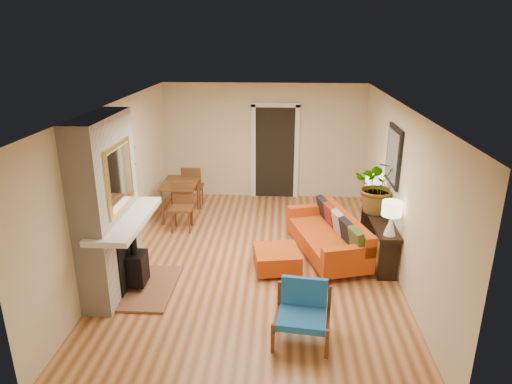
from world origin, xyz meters
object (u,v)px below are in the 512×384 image
(dining_table, at_px, (184,189))
(lamp_near, at_px, (391,214))
(console_table, at_px, (379,224))
(blue_chair, at_px, (303,309))
(lamp_far, at_px, (374,184))
(houseplant, at_px, (379,186))
(sofa, at_px, (331,236))
(ottoman, at_px, (277,258))

(dining_table, bearing_deg, lamp_near, -31.78)
(console_table, height_order, lamp_near, lamp_near)
(blue_chair, bearing_deg, lamp_far, 65.55)
(console_table, distance_m, lamp_far, 0.86)
(lamp_far, bearing_deg, console_table, -90.00)
(lamp_near, xyz_separation_m, houseplant, (-0.01, 0.94, 0.14))
(blue_chair, bearing_deg, console_table, 59.20)
(sofa, relative_size, console_table, 1.15)
(console_table, bearing_deg, ottoman, -160.07)
(sofa, height_order, houseplant, houseplant)
(ottoman, distance_m, blue_chair, 1.70)
(blue_chair, relative_size, dining_table, 0.44)
(sofa, bearing_deg, ottoman, -145.36)
(ottoman, bearing_deg, console_table, 19.93)
(lamp_near, bearing_deg, console_table, 90.00)
(dining_table, xyz_separation_m, houseplant, (3.64, -1.32, 0.59))
(houseplant, bearing_deg, blue_chair, -118.51)
(lamp_far, distance_m, houseplant, 0.52)
(ottoman, relative_size, houseplant, 0.85)
(sofa, bearing_deg, blue_chair, -103.88)
(ottoman, height_order, lamp_near, lamp_near)
(houseplant, bearing_deg, sofa, -166.32)
(blue_chair, height_order, lamp_far, lamp_far)
(sofa, distance_m, lamp_near, 1.31)
(sofa, distance_m, houseplant, 1.18)
(sofa, relative_size, houseplant, 2.23)
(console_table, xyz_separation_m, lamp_far, (0.00, 0.71, 0.49))
(ottoman, xyz_separation_m, houseplant, (1.69, 0.82, 0.99))
(sofa, relative_size, blue_chair, 2.81)
(sofa, height_order, console_table, sofa)
(console_table, bearing_deg, lamp_near, -90.00)
(lamp_far, bearing_deg, lamp_near, -90.00)
(dining_table, xyz_separation_m, console_table, (3.65, -1.52, -0.03))
(sofa, bearing_deg, lamp_near, -43.62)
(dining_table, xyz_separation_m, lamp_near, (3.65, -2.26, 0.45))
(ottoman, xyz_separation_m, blue_chair, (0.35, -1.66, 0.18))
(blue_chair, relative_size, lamp_far, 1.40)
(console_table, distance_m, lamp_near, 0.88)
(sofa, xyz_separation_m, blue_chair, (-0.57, -2.29, 0.05))
(dining_table, bearing_deg, ottoman, -47.75)
(lamp_near, relative_size, houseplant, 0.57)
(ottoman, distance_m, dining_table, 2.91)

